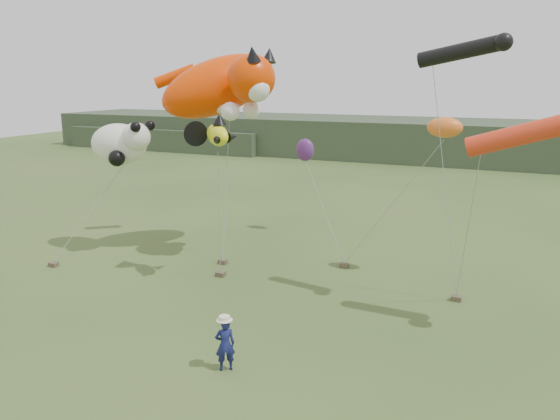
# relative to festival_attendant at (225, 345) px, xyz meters

# --- Properties ---
(ground) EXTENTS (120.00, 120.00, 0.00)m
(ground) POSITION_rel_festival_attendant_xyz_m (-1.39, 1.76, -0.78)
(ground) COLOR #385123
(ground) RESTS_ON ground
(headland) EXTENTS (90.00, 13.00, 4.00)m
(headland) POSITION_rel_festival_attendant_xyz_m (-4.51, 46.45, 1.14)
(headland) COLOR #2D3D28
(headland) RESTS_ON ground
(festival_attendant) EXTENTS (0.68, 0.64, 1.57)m
(festival_attendant) POSITION_rel_festival_attendant_xyz_m (0.00, 0.00, 0.00)
(festival_attendant) COLOR #161B53
(festival_attendant) RESTS_ON ground
(sandbag_anchors) EXTENTS (17.26, 5.34, 0.19)m
(sandbag_anchors) POSITION_rel_festival_attendant_xyz_m (-2.78, 7.43, -0.69)
(sandbag_anchors) COLOR brown
(sandbag_anchors) RESTS_ON ground
(cat_kite) EXTENTS (7.30, 5.92, 4.09)m
(cat_kite) POSITION_rel_festival_attendant_xyz_m (-5.29, 9.84, 7.07)
(cat_kite) COLOR #EB3800
(cat_kite) RESTS_ON ground
(fish_kite) EXTENTS (2.79, 1.83, 1.33)m
(fish_kite) POSITION_rel_festival_attendant_xyz_m (-4.10, 6.27, 5.26)
(fish_kite) COLOR yellow
(fish_kite) RESTS_ON ground
(tube_kites) EXTENTS (5.56, 2.61, 3.89)m
(tube_kites) POSITION_rel_festival_attendant_xyz_m (6.77, 6.35, 6.66)
(tube_kites) COLOR black
(tube_kites) RESTS_ON ground
(panda_kite) EXTENTS (3.38, 2.18, 2.10)m
(panda_kite) POSITION_rel_festival_attendant_xyz_m (-9.83, 7.99, 4.44)
(panda_kite) COLOR white
(panda_kite) RESTS_ON ground
(misc_kites) EXTENTS (8.73, 5.09, 2.76)m
(misc_kites) POSITION_rel_festival_attendant_xyz_m (1.01, 12.05, 4.70)
(misc_kites) COLOR orange
(misc_kites) RESTS_ON ground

